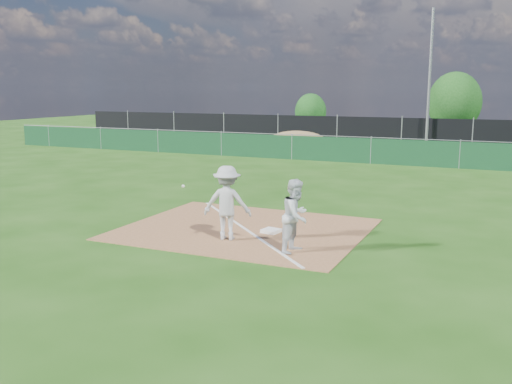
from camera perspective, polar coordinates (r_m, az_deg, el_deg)
ground at (r=22.93m, az=8.54°, el=1.31°), size 90.00×90.00×0.00m
infield_dirt at (r=14.63m, az=-1.15°, el=-3.72°), size 6.00×5.00×0.02m
foul_line at (r=14.63m, az=-1.15°, el=-3.67°), size 5.01×5.01×0.01m
green_fence at (r=27.66m, az=11.41°, el=4.03°), size 44.00×0.05×1.20m
dirt_mound at (r=32.42m, az=4.14°, el=5.09°), size 3.38×2.60×1.17m
black_fence at (r=35.44m, az=14.35°, el=5.76°), size 46.00×0.04×1.80m
parking_lot at (r=40.43m, az=15.54°, el=4.97°), size 46.00×9.00×0.01m
light_pole at (r=34.82m, az=16.97°, el=10.67°), size 0.16×0.16×8.00m
first_base at (r=14.24m, az=1.51°, el=-3.90°), size 0.46×0.46×0.08m
play_at_first at (r=13.45m, az=-2.90°, el=-1.09°), size 1.89×0.93×1.76m
runner at (r=12.52m, az=4.03°, el=-2.39°), size 0.71×0.86×1.63m
car_left at (r=41.73m, az=8.25°, el=6.40°), size 4.35×1.97×1.45m
car_mid at (r=40.97m, az=12.96°, el=6.16°), size 4.58×2.89×1.43m
tree_left at (r=48.37m, az=5.48°, el=8.02°), size 2.60×2.60×3.09m
tree_mid at (r=46.83m, az=19.23°, el=8.48°), size 4.03×4.03×4.78m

